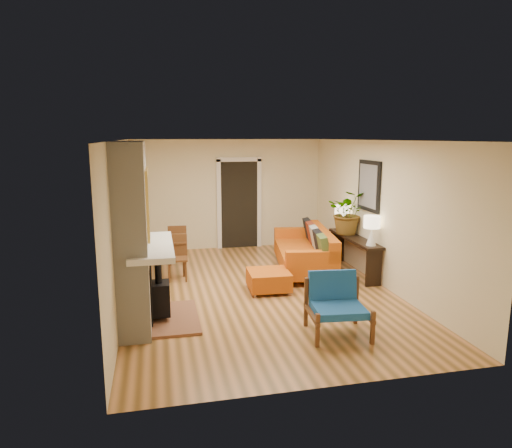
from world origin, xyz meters
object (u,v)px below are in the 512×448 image
(blue_chair, at_px, (336,301))
(lamp_far, at_px, (342,215))
(ottoman, at_px, (269,279))
(console_table, at_px, (354,245))
(dining_table, at_px, (174,244))
(houseplant, at_px, (349,212))
(lamp_near, at_px, (372,227))
(sofa, at_px, (308,251))

(blue_chair, distance_m, lamp_far, 3.53)
(ottoman, distance_m, console_table, 2.05)
(dining_table, height_order, console_table, dining_table)
(houseplant, bearing_deg, blue_chair, -116.38)
(ottoman, distance_m, lamp_near, 2.09)
(ottoman, distance_m, blue_chair, 1.92)
(lamp_far, bearing_deg, console_table, -90.00)
(ottoman, bearing_deg, dining_table, 135.01)
(sofa, distance_m, lamp_near, 1.53)
(blue_chair, relative_size, houseplant, 0.96)
(ottoman, distance_m, lamp_far, 2.48)
(sofa, xyz_separation_m, ottoman, (-1.09, -1.09, -0.19))
(ottoman, relative_size, blue_chair, 0.85)
(console_table, relative_size, houseplant, 2.06)
(ottoman, bearing_deg, sofa, 44.98)
(ottoman, xyz_separation_m, dining_table, (-1.56, 1.56, 0.35))
(blue_chair, height_order, console_table, blue_chair)
(dining_table, height_order, lamp_near, lamp_near)
(lamp_far, bearing_deg, ottoman, -144.79)
(sofa, distance_m, lamp_far, 1.08)
(blue_chair, height_order, lamp_near, lamp_near)
(dining_table, xyz_separation_m, houseplant, (3.45, -0.58, 0.62))
(ottoman, xyz_separation_m, lamp_far, (1.90, 1.34, 0.86))
(lamp_far, bearing_deg, blue_chair, -113.89)
(lamp_far, xyz_separation_m, houseplant, (-0.01, -0.36, 0.11))
(dining_table, xyz_separation_m, lamp_far, (3.46, -0.22, 0.51))
(blue_chair, bearing_deg, ottoman, 104.99)
(sofa, relative_size, lamp_near, 4.48)
(lamp_far, bearing_deg, sofa, -162.69)
(blue_chair, xyz_separation_m, dining_table, (-2.05, 3.40, 0.11))
(houseplant, bearing_deg, dining_table, 170.48)
(sofa, bearing_deg, lamp_far, 17.31)
(dining_table, distance_m, lamp_near, 3.84)
(lamp_near, bearing_deg, lamp_far, 90.00)
(console_table, relative_size, lamp_far, 3.43)
(ottoman, distance_m, houseplant, 2.34)
(ottoman, xyz_separation_m, houseplant, (1.89, 0.98, 0.97))
(sofa, distance_m, ottoman, 1.55)
(sofa, height_order, blue_chair, sofa)
(sofa, relative_size, dining_table, 1.53)
(blue_chair, distance_m, dining_table, 3.97)
(console_table, distance_m, houseplant, 0.67)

